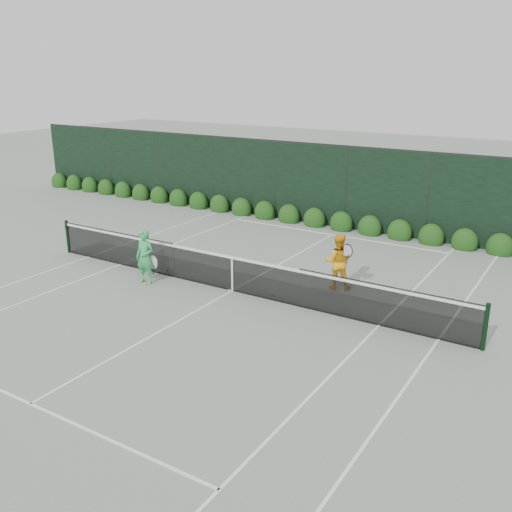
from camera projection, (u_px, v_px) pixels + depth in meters
The scene contains 8 objects.
ground at pixel (232, 291), 15.29m from camera, with size 80.00×80.00×0.00m, color gray.
tennis_net at pixel (231, 272), 15.13m from camera, with size 12.90×0.10×1.07m.
player_woman at pixel (145, 257), 15.64m from camera, with size 0.64×0.41×1.51m.
player_man at pixel (338, 261), 15.24m from camera, with size 0.96×0.83×1.53m.
court_lines at pixel (232, 291), 15.28m from camera, with size 11.03×23.83×0.01m.
windscreen_fence at pixel (163, 266), 12.63m from camera, with size 32.00×21.07×3.06m.
hedge_row at pixel (341, 224), 20.98m from camera, with size 31.66×0.65×0.94m.
tennis_balls at pixel (200, 283), 15.74m from camera, with size 3.68×1.29×0.07m.
Camera 1 is at (8.05, -11.74, 5.67)m, focal length 40.00 mm.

